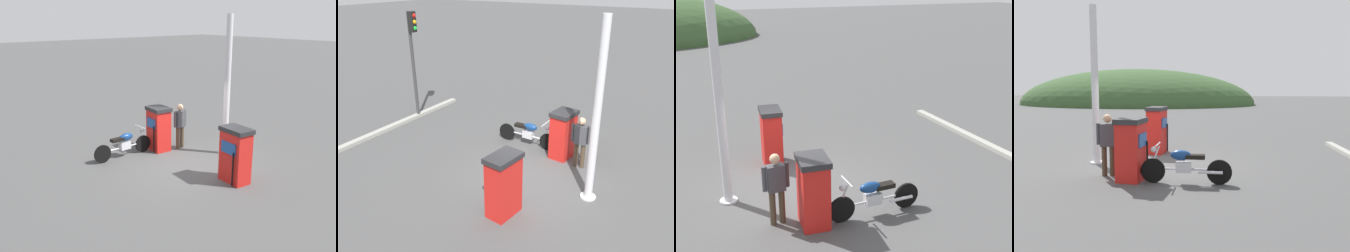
{
  "view_description": "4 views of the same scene",
  "coord_description": "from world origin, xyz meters",
  "views": [
    {
      "loc": [
        7.31,
        7.92,
        4.42
      ],
      "look_at": [
        0.35,
        -0.47,
        1.23
      ],
      "focal_mm": 40.34,
      "sensor_mm": 36.0,
      "label": 1
    },
    {
      "loc": [
        -3.96,
        7.49,
        5.21
      ],
      "look_at": [
        0.98,
        -0.38,
        1.23
      ],
      "focal_mm": 37.62,
      "sensor_mm": 36.0,
      "label": 2
    },
    {
      "loc": [
        -2.79,
        -9.11,
        4.87
      ],
      "look_at": [
        1.3,
        0.35,
        1.29
      ],
      "focal_mm": 46.26,
      "sensor_mm": 36.0,
      "label": 3
    },
    {
      "loc": [
        1.87,
        -9.74,
        2.29
      ],
      "look_at": [
        0.78,
        -0.03,
        1.13
      ],
      "focal_mm": 37.48,
      "sensor_mm": 36.0,
      "label": 4
    }
  ],
  "objects": [
    {
      "name": "canopy_support_pole",
      "position": [
        -1.72,
        -0.01,
        2.17
      ],
      "size": [
        0.4,
        0.4,
        4.5
      ],
      "color": "silver",
      "rests_on": "ground"
    },
    {
      "name": "fuel_pump_far",
      "position": [
        -0.25,
        1.69,
        0.79
      ],
      "size": [
        0.67,
        0.92,
        1.55
      ],
      "color": "red",
      "rests_on": "ground"
    },
    {
      "name": "motorcycle_near_pump",
      "position": [
        1.04,
        -1.85,
        0.46
      ],
      "size": [
        2.13,
        0.56,
        0.93
      ],
      "color": "black",
      "rests_on": "ground"
    },
    {
      "name": "distant_hill_secondary",
      "position": [
        -8.37,
        36.38,
        0.0
      ],
      "size": [
        25.42,
        20.77,
        8.08
      ],
      "color": "#4C5142",
      "rests_on": "ground"
    },
    {
      "name": "attendant_person",
      "position": [
        -0.93,
        -1.36,
        0.88
      ],
      "size": [
        0.57,
        0.22,
        1.56
      ],
      "color": "#473828",
      "rests_on": "ground"
    },
    {
      "name": "distant_hill_main",
      "position": [
        -7.99,
        30.39,
        0.0
      ],
      "size": [
        27.27,
        16.53,
        8.11
      ],
      "color": "#38562D",
      "rests_on": "ground"
    },
    {
      "name": "fuel_pump_near",
      "position": [
        -0.25,
        -1.69,
        0.76
      ],
      "size": [
        0.72,
        0.86,
        1.5
      ],
      "color": "red",
      "rests_on": "ground"
    },
    {
      "name": "ground_plane",
      "position": [
        0.0,
        0.0,
        0.0
      ],
      "size": [
        120.0,
        120.0,
        0.0
      ],
      "primitive_type": "plane",
      "color": "#4C4C4C"
    }
  ]
}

